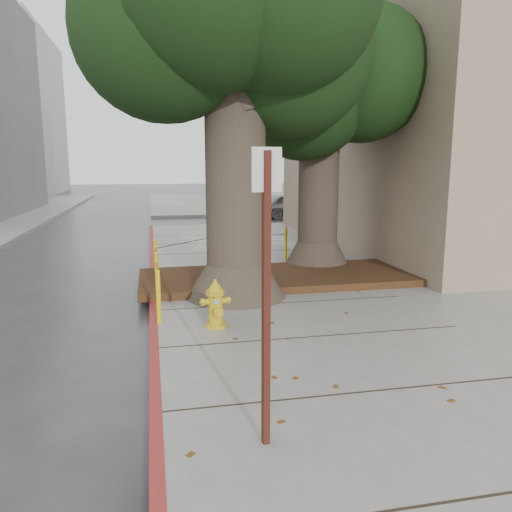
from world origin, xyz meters
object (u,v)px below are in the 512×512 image
Objects in this scene: signpost at (266,283)px; car_silver at (291,206)px; fire_hydrant at (216,304)px; car_red at (385,206)px.

car_silver is at bearing 64.72° from signpost.
fire_hydrant is 0.23× the size of car_red.
signpost is at bearing -95.16° from fire_hydrant.
car_silver is 5.26m from car_red.
fire_hydrant is 0.21× the size of car_silver.
signpost is (0.02, -3.63, 1.21)m from fire_hydrant.
signpost is at bearing 158.72° from car_silver.
car_silver reaches higher than fire_hydrant.
fire_hydrant is at bearing 150.92° from car_red.
car_red is (11.68, 17.51, 0.04)m from fire_hydrant.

